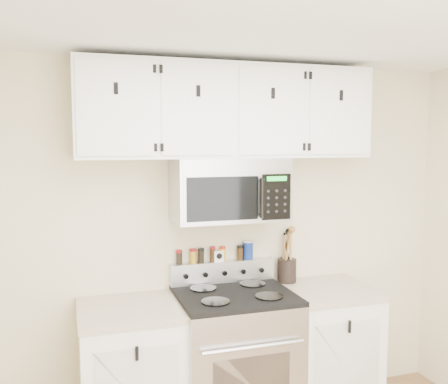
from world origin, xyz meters
name	(u,v)px	position (x,y,z in m)	size (l,w,h in m)	color
back_wall	(221,239)	(0.00, 1.75, 1.25)	(3.50, 0.01, 2.50)	#C5BB94
range	(235,360)	(0.00, 1.43, 0.49)	(0.76, 0.65, 1.10)	#B7B7BA
base_cabinet_left	(131,376)	(-0.69, 1.45, 0.46)	(0.64, 0.62, 0.92)	white
base_cabinet_right	(325,349)	(0.69, 1.45, 0.46)	(0.64, 0.62, 0.92)	white
microwave	(229,189)	(0.00, 1.55, 1.63)	(0.76, 0.44, 0.42)	#9E9EA3
upper_cabinets	(228,111)	(0.00, 1.58, 2.15)	(2.00, 0.35, 0.62)	white
utensil_crock	(287,269)	(0.48, 1.66, 1.02)	(0.14, 0.14, 0.40)	black
kitchen_timer	(218,256)	(-0.03, 1.71, 1.14)	(0.07, 0.06, 0.08)	white
salt_canister	(248,250)	(0.19, 1.71, 1.17)	(0.07, 0.07, 0.13)	navy
spice_jar_0	(179,257)	(-0.31, 1.71, 1.15)	(0.04, 0.04, 0.10)	black
spice_jar_1	(193,256)	(-0.22, 1.71, 1.15)	(0.05, 0.05, 0.10)	#C99017
spice_jar_2	(201,255)	(-0.16, 1.71, 1.15)	(0.04, 0.04, 0.10)	black
spice_jar_3	(213,254)	(-0.07, 1.71, 1.16)	(0.04, 0.04, 0.11)	#3C1E0E
spice_jar_4	(223,254)	(0.00, 1.71, 1.15)	(0.04, 0.04, 0.11)	gold
spice_jar_5	(240,253)	(0.13, 1.71, 1.15)	(0.04, 0.04, 0.10)	#38230D
spice_jar_6	(247,253)	(0.18, 1.71, 1.15)	(0.04, 0.04, 0.10)	gold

